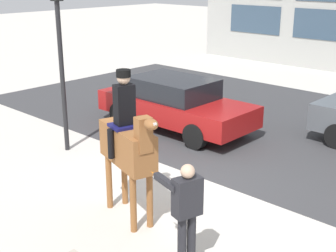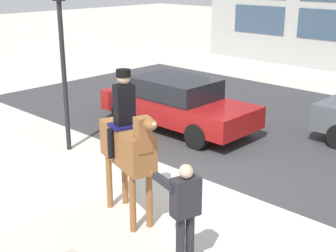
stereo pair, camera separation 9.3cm
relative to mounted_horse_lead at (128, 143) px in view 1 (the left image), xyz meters
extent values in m
plane|color=beige|center=(-0.07, 1.64, -1.40)|extent=(80.00, 80.00, 0.00)
cube|color=#38383A|center=(-0.07, 6.39, -1.40)|extent=(19.34, 8.50, 0.01)
cube|color=#33475B|center=(-6.88, 14.47, 0.56)|extent=(2.72, 0.02, 1.28)
cube|color=#33475B|center=(-3.47, 14.47, 0.56)|extent=(2.72, 0.02, 1.28)
cube|color=brown|center=(-0.03, 0.01, -0.06)|extent=(1.43, 0.81, 0.64)
cylinder|color=brown|center=(0.49, 0.02, -0.89)|extent=(0.11, 0.11, 1.02)
cylinder|color=brown|center=(0.40, -0.28, -0.89)|extent=(0.11, 0.11, 1.02)
cylinder|color=brown|center=(-0.45, 0.30, -0.89)|extent=(0.11, 0.11, 1.02)
cylinder|color=brown|center=(-0.54, 0.00, -0.89)|extent=(0.11, 0.11, 1.02)
cube|color=brown|center=(0.55, -0.16, 0.32)|extent=(0.26, 0.29, 0.57)
cube|color=#382314|center=(0.43, -0.13, 0.34)|extent=(0.06, 0.09, 0.51)
ellipsoid|color=brown|center=(0.79, -0.24, 0.56)|extent=(0.33, 0.27, 0.17)
cube|color=silver|center=(0.87, -0.26, 0.58)|extent=(0.11, 0.08, 0.07)
cylinder|color=#382314|center=(-0.72, 0.21, -0.17)|extent=(0.09, 0.09, 0.55)
cube|color=#14144C|center=(-0.09, 0.03, 0.28)|extent=(0.53, 0.58, 0.05)
cube|color=black|center=(-0.09, 0.03, 0.65)|extent=(0.30, 0.37, 0.68)
sphere|color=#D1A889|center=(-0.09, 0.03, 1.09)|extent=(0.22, 0.22, 0.22)
cylinder|color=black|center=(-0.09, 0.03, 1.17)|extent=(0.24, 0.24, 0.12)
cylinder|color=black|center=(-0.02, 0.29, 0.00)|extent=(0.11, 0.11, 0.51)
cylinder|color=black|center=(-0.17, -0.23, 0.00)|extent=(0.11, 0.11, 0.51)
cylinder|color=#232328|center=(1.72, -0.58, -0.95)|extent=(0.13, 0.13, 0.90)
cylinder|color=#232328|center=(1.77, -0.42, -0.95)|extent=(0.13, 0.13, 0.90)
cube|color=#232328|center=(1.75, -0.50, -0.22)|extent=(0.32, 0.45, 0.57)
sphere|color=#D1A889|center=(1.75, -0.50, 0.17)|extent=(0.20, 0.20, 0.20)
cube|color=#232328|center=(1.43, -0.60, -0.06)|extent=(0.55, 0.24, 0.09)
cone|color=orange|center=(1.10, -0.50, -0.06)|extent=(0.19, 0.09, 0.04)
cube|color=maroon|center=(-2.68, 4.18, -0.80)|extent=(4.45, 1.78, 0.57)
cube|color=black|center=(-2.79, 4.18, -0.25)|extent=(2.22, 1.56, 0.53)
cylinder|color=black|center=(-1.30, 3.37, -1.08)|extent=(0.65, 0.21, 0.65)
cylinder|color=black|center=(-1.30, 5.00, -1.08)|extent=(0.65, 0.21, 0.65)
cylinder|color=black|center=(-4.06, 3.37, -1.08)|extent=(0.65, 0.21, 0.65)
cylinder|color=black|center=(-4.06, 5.00, -1.08)|extent=(0.65, 0.21, 0.65)
cylinder|color=black|center=(-3.55, 1.20, 0.36)|extent=(0.11, 0.11, 3.52)
camera|label=1|loc=(5.50, -4.94, 2.74)|focal=50.00mm
camera|label=2|loc=(5.57, -4.88, 2.74)|focal=50.00mm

